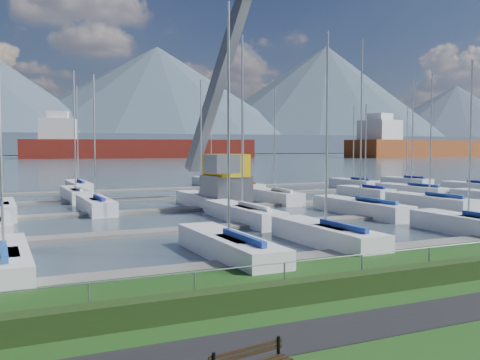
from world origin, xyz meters
TOP-DOWN VIEW (x-y plane):
  - path at (0.00, -3.00)m, footprint 160.00×2.00m
  - water at (0.00, 260.00)m, footprint 800.00×540.00m
  - hedge at (0.00, -0.40)m, footprint 80.00×0.70m
  - fence at (0.00, 0.00)m, footprint 80.00×0.04m
  - foothill at (0.00, 330.00)m, footprint 900.00×80.00m
  - mountains at (7.35, 404.62)m, footprint 1190.00×360.00m
  - docks at (0.00, 26.00)m, footprint 90.00×41.60m
  - crane at (5.25, 26.29)m, footprint 6.08×13.23m
  - cargo_ship_mid at (40.70, 211.09)m, footprint 97.12×37.80m
  - cargo_ship_east at (166.82, 177.87)m, footprint 87.15×34.33m
  - sailboat_fleet at (-1.66, 26.49)m, footprint 74.15×50.17m

SIDE VIEW (x-z plane):
  - water at x=0.00m, z-range -0.50..-0.30m
  - docks at x=0.00m, z-range -0.34..-0.09m
  - path at x=0.00m, z-range -0.01..0.03m
  - hedge at x=0.00m, z-range 0.00..0.70m
  - fence at x=0.00m, z-range 1.18..1.22m
  - cargo_ship_mid at x=40.70m, z-range -7.17..14.33m
  - cargo_ship_east at x=166.82m, z-range -7.06..14.44m
  - crane at x=5.25m, z-range -5.85..16.50m
  - sailboat_fleet at x=-1.66m, z-range -1.30..12.03m
  - foothill at x=0.00m, z-range 0.00..12.00m
  - mountains at x=7.35m, z-range -10.82..104.18m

